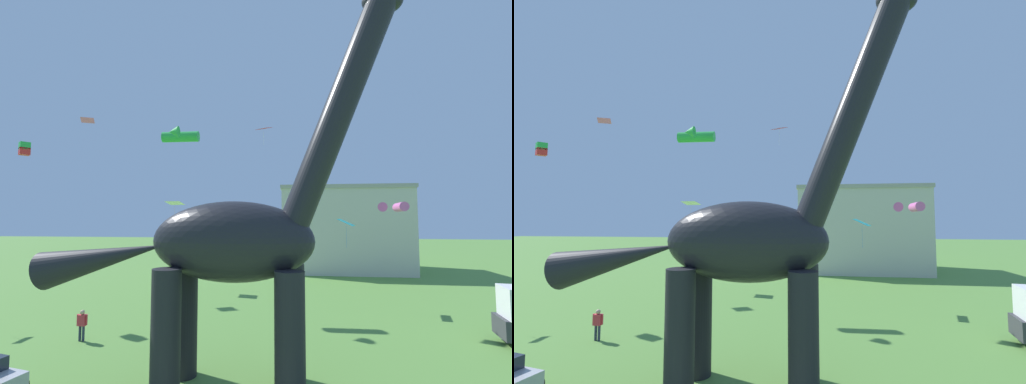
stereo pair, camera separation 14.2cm
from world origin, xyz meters
The scene contains 10 objects.
dinosaur_sculpture centered at (-0.96, 5.18, 6.01)m, with size 15.90×3.37×16.62m.
person_far_spectator centered at (-10.54, 9.79, 1.06)m, with size 0.65×0.29×1.74m.
kite_mid_right centered at (-0.90, 17.92, 14.17)m, with size 1.41×1.29×1.43m.
kite_trailing centered at (-8.18, 18.64, 13.99)m, with size 3.17×2.69×0.93m.
kite_near_low centered at (-19.86, 15.55, 12.56)m, with size 1.00×1.00×1.02m.
kite_far_right centered at (-20.53, 24.53, 17.50)m, with size 1.59×1.41×0.36m.
kite_near_high centered at (8.75, 16.60, 7.82)m, with size 2.00×2.33×0.68m.
kite_mid_center centered at (5.63, 19.83, 6.67)m, with size 1.68×2.05×2.32m.
kite_mid_left centered at (-11.07, 25.64, 8.62)m, with size 1.96×1.60×2.17m.
background_building_block centered at (7.77, 40.78, 5.66)m, with size 16.68×12.53×11.31m.
Camera 1 is at (1.95, -9.16, 6.94)m, focal length 24.33 mm.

